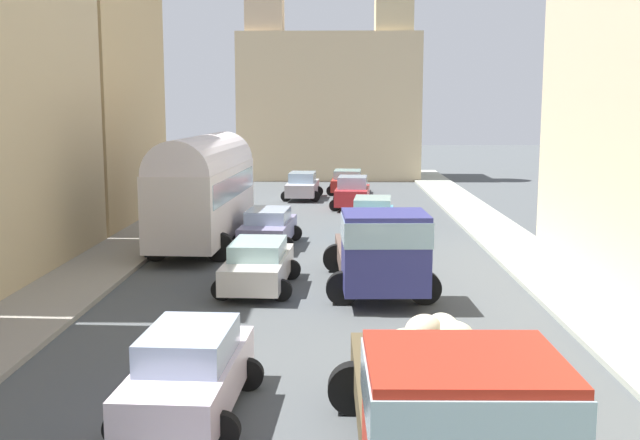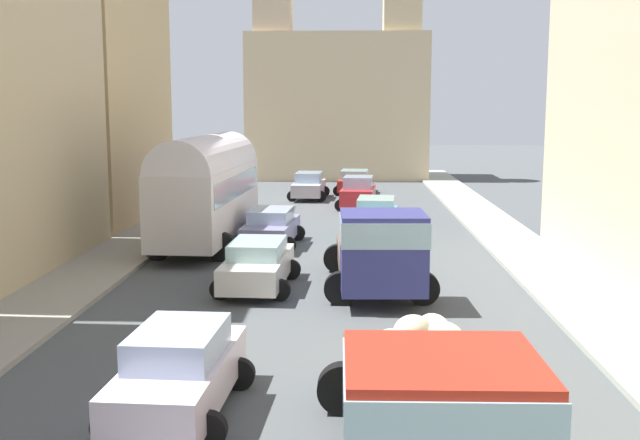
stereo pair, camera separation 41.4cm
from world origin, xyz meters
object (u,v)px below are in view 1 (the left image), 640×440
Objects in this scene: car_1 at (353,193)px; car_3 at (190,372)px; car_6 at (302,186)px; cargo_truck_0 at (446,406)px; cargo_truck_1 at (380,248)px; car_4 at (258,264)px; car_0 at (373,217)px; car_2 at (348,182)px; car_5 at (268,227)px; parked_bus_1 at (204,185)px.

car_1 is 0.94× the size of car_3.
car_6 is (0.62, 31.06, -0.01)m from car_3.
cargo_truck_0 is 4.84m from car_3.
cargo_truck_1 is 22.55m from car_6.
car_0 is at bearing 67.53° from car_4.
car_3 is (-4.02, -18.36, -0.03)m from car_0.
car_1 is 0.92× the size of car_6.
cargo_truck_0 reaches higher than car_3.
car_5 is (-3.29, -17.68, -0.00)m from car_2.
car_4 is (-2.99, -24.54, 0.00)m from car_2.
car_0 is 8.70m from car_1.
parked_bus_1 is 18.74m from car_2.
parked_bus_1 is 19.78m from cargo_truck_0.
car_5 is (-4.06, 18.78, -0.55)m from cargo_truck_0.
cargo_truck_0 reaches higher than car_2.
cargo_truck_0 is 0.98× the size of cargo_truck_1.
cargo_truck_0 is at bearing -88.73° from cargo_truck_1.
car_1 is at bearing -88.72° from car_2.
parked_bus_1 reaches higher than car_1.
car_3 is at bearing -97.16° from car_1.
parked_bus_1 is at bearing 130.42° from cargo_truck_1.
cargo_truck_0 is 29.70m from car_1.
car_3 is (-3.39, -27.04, -0.05)m from car_1.
car_4 is at bearing -96.94° from car_2.
cargo_truck_0 is 1.74× the size of car_1.
car_2 is at bearing 46.31° from car_6.
car_0 is at bearing 89.99° from cargo_truck_0.
cargo_truck_0 is 21.02m from car_0.
car_2 is at bearing 84.52° from car_3.
parked_bus_1 is at bearing 109.07° from cargo_truck_0.
car_3 is 9.27m from car_4.
car_4 is at bearing -112.47° from car_0.
cargo_truck_1 is at bearing 91.27° from cargo_truck_0.
parked_bus_1 is at bearing -117.87° from car_1.
cargo_truck_1 is at bearing -62.74° from car_5.
car_1 reaches higher than car_5.
parked_bus_1 is 7.44m from car_4.
car_0 reaches higher than car_2.
car_0 is (0.00, 21.01, -0.48)m from cargo_truck_0.
cargo_truck_0 is 36.47m from car_2.
car_0 is 1.08× the size of car_1.
car_1 reaches higher than car_4.
car_4 is at bearing -68.23° from parked_bus_1.
car_1 is (-0.37, 18.31, -0.49)m from cargo_truck_1.
car_4 is 21.80m from car_6.
car_2 is at bearing 92.88° from car_0.
cargo_truck_1 is at bearing -8.65° from car_4.
parked_bus_1 is at bearing 111.77° from car_4.
car_2 is at bearing 83.06° from car_4.
cargo_truck_0 is 1.55× the size of car_5.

